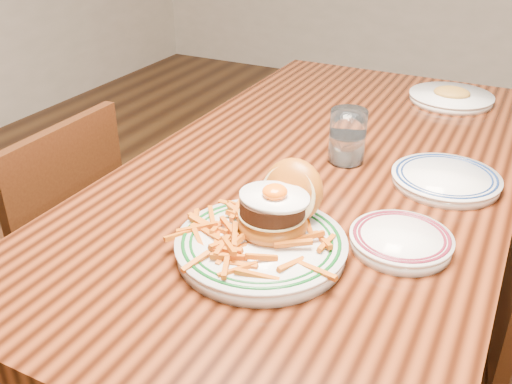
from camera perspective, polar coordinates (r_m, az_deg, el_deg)
The scene contains 7 objects.
table at distance 1.40m, azimuth 6.72°, elevation -0.47°, with size 0.85×1.60×0.75m.
chair_left at distance 1.66m, azimuth -19.99°, elevation -5.72°, with size 0.40×0.40×0.84m.
main_plate at distance 1.02m, azimuth 1.08°, elevation -3.83°, with size 0.31×0.32×0.15m.
side_plate at distance 1.07m, azimuth 14.31°, elevation -4.65°, with size 0.19×0.19×0.03m.
rear_plate at distance 1.32m, azimuth 18.45°, elevation 1.30°, with size 0.24×0.24×0.03m.
water_glass at distance 1.36m, azimuth 9.11°, elevation 5.21°, with size 0.09×0.09×0.13m.
far_plate at distance 1.85m, azimuth 18.93°, elevation 8.99°, with size 0.25×0.25×0.04m.
Camera 1 is at (0.40, -1.16, 1.34)m, focal length 40.00 mm.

